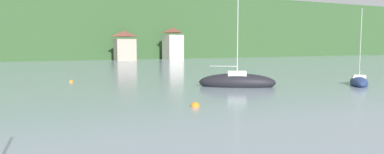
{
  "coord_description": "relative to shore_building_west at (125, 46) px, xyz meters",
  "views": [
    {
      "loc": [
        -8.68,
        25.23,
        3.83
      ],
      "look_at": [
        0.0,
        43.69,
        1.95
      ],
      "focal_mm": 32.84,
      "sensor_mm": 36.0,
      "label": 1
    }
  ],
  "objects": [
    {
      "name": "sailboat_mid_0",
      "position": [
        7.35,
        -59.87,
        -3.18
      ],
      "size": [
        4.95,
        4.81,
        7.57
      ],
      "rotation": [
        0.0,
        0.0,
        0.76
      ],
      "color": "navy",
      "rests_on": "ground_plane"
    },
    {
      "name": "shore_building_westcentral",
      "position": [
        12.67,
        0.69,
        0.52
      ],
      "size": [
        4.07,
        5.61,
        8.22
      ],
      "color": "beige",
      "rests_on": "ground_plane"
    },
    {
      "name": "sailboat_far_7",
      "position": [
        -3.99,
        -56.1,
        -3.05
      ],
      "size": [
        7.11,
        5.61,
        9.75
      ],
      "rotation": [
        0.0,
        0.0,
        5.72
      ],
      "color": "black",
      "rests_on": "ground_plane"
    },
    {
      "name": "shore_building_west",
      "position": [
        0.0,
        0.0,
        0.0
      ],
      "size": [
        4.84,
        4.17,
        7.16
      ],
      "color": "gray",
      "rests_on": "ground_plane"
    },
    {
      "name": "mooring_buoy_near",
      "position": [
        -12.02,
        -63.91,
        -3.47
      ],
      "size": [
        0.57,
        0.57,
        0.57
      ],
      "primitive_type": "sphere",
      "color": "orange",
      "rests_on": "ground_plane"
    },
    {
      "name": "mooring_buoy_mid",
      "position": [
        -17.35,
        -45.4,
        -3.47
      ],
      "size": [
        0.43,
        0.43,
        0.43
      ],
      "primitive_type": "sphere",
      "color": "orange",
      "rests_on": "ground_plane"
    }
  ]
}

